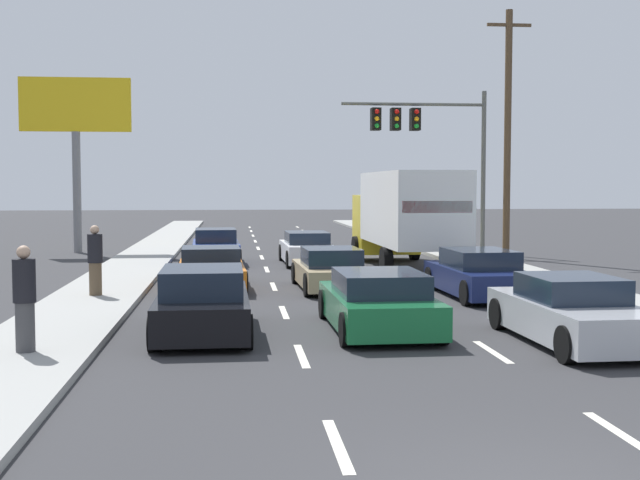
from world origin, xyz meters
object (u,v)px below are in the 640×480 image
car_silver (571,313)px  roadside_billboard (76,125)px  car_orange (211,270)px  car_black (203,304)px  car_tan (330,270)px  car_blue (216,248)px  box_truck (405,213)px  pedestrian_near_corner (25,299)px  car_green (378,303)px  car_white (307,249)px  traffic_signal_mast (420,131)px  pedestrian_mid_block (95,260)px  car_navy (479,275)px  utility_pole_mid (508,132)px

car_silver → roadside_billboard: bearing=120.0°
car_orange → car_black: (0.03, -7.45, 0.08)m
car_tan → car_blue: bearing=112.2°
box_truck → roadside_billboard: 15.87m
car_blue → car_black: car_black is taller
car_black → pedestrian_near_corner: pedestrian_near_corner is taller
car_green → car_silver: (3.35, -1.73, -0.00)m
car_orange → car_blue: bearing=90.2°
car_blue → car_white: car_blue is taller
car_green → pedestrian_near_corner: 6.81m
car_black → traffic_signal_mast: (8.61, 18.84, 4.66)m
car_blue → pedestrian_mid_block: 10.34m
car_orange → car_silver: car_silver is taller
car_black → car_silver: bearing=-13.3°
car_blue → car_white: 3.45m
car_blue → car_white: (3.40, -0.57, -0.03)m
car_white → car_green: car_green is taller
car_navy → car_silver: 6.63m
car_orange → car_navy: bearing=-19.0°
car_blue → utility_pole_mid: 12.58m
car_navy → pedestrian_mid_block: (-10.00, 0.26, 0.46)m
box_truck → roadside_billboard: size_ratio=1.17×
car_black → car_tan: (3.33, 6.88, -0.07)m
utility_pole_mid → car_blue: bearing=-174.4°
car_tan → box_truck: box_truck is taller
car_orange → car_black: bearing=-89.8°
utility_pole_mid → car_silver: bearing=-104.8°
pedestrian_near_corner → pedestrian_mid_block: size_ratio=1.00×
box_truck → car_navy: size_ratio=2.01×
car_black → car_green: bearing=1.7°
traffic_signal_mast → pedestrian_near_corner: bearing=-118.8°
car_silver → utility_pole_mid: size_ratio=0.45×
pedestrian_near_corner → car_black: bearing=35.6°
utility_pole_mid → roadside_billboard: (-17.84, 4.73, 0.46)m
car_green → utility_pole_mid: 18.70m
traffic_signal_mast → roadside_billboard: roadside_billboard is taller
car_green → car_silver: car_silver is taller
pedestrian_near_corner → car_blue: bearing=80.6°
car_silver → roadside_billboard: size_ratio=0.59×
utility_pole_mid → pedestrian_near_corner: (-14.54, -18.40, -4.08)m
pedestrian_near_corner → utility_pole_mid: bearing=51.7°
car_white → pedestrian_mid_block: (-6.26, -9.36, 0.47)m
car_white → car_navy: bearing=-68.7°
car_blue → car_tan: size_ratio=0.97×
roadside_billboard → pedestrian_mid_block: bearing=-78.2°
traffic_signal_mast → utility_pole_mid: bearing=-39.7°
car_navy → roadside_billboard: bearing=129.6°
traffic_signal_mast → pedestrian_mid_block: (-11.52, -13.58, -4.24)m
car_green → pedestrian_mid_block: pedestrian_mid_block is taller
car_blue → car_tan: (3.39, -8.30, -0.06)m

